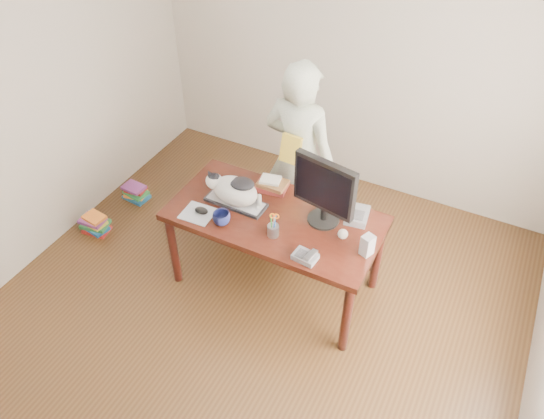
{
  "coord_description": "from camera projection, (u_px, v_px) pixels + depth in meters",
  "views": [
    {
      "loc": [
        1.32,
        -2.03,
        3.4
      ],
      "look_at": [
        0.0,
        0.55,
        0.85
      ],
      "focal_mm": 35.0,
      "sensor_mm": 36.0,
      "label": 1
    }
  ],
  "objects": [
    {
      "name": "speaker",
      "position": [
        367.0,
        245.0,
        3.61
      ],
      "size": [
        0.1,
        0.1,
        0.16
      ],
      "rotation": [
        0.0,
        0.0,
        -0.39
      ],
      "color": "#AAAAAC",
      "rests_on": "desk"
    },
    {
      "name": "room",
      "position": [
        230.0,
        201.0,
        3.16
      ],
      "size": [
        4.5,
        4.5,
        4.5
      ],
      "color": "black",
      "rests_on": "ground"
    },
    {
      "name": "book_stack",
      "position": [
        272.0,
        184.0,
        4.17
      ],
      "size": [
        0.27,
        0.21,
        0.09
      ],
      "rotation": [
        0.0,
        0.0,
        0.09
      ],
      "color": "#4F1615",
      "rests_on": "desk"
    },
    {
      "name": "cat",
      "position": [
        233.0,
        189.0,
        3.98
      ],
      "size": [
        0.47,
        0.24,
        0.27
      ],
      "rotation": [
        0.0,
        0.0,
        -0.01
      ],
      "color": "silver",
      "rests_on": "keyboard"
    },
    {
      "name": "mousepad",
      "position": [
        198.0,
        213.0,
        3.97
      ],
      "size": [
        0.25,
        0.23,
        0.01
      ],
      "rotation": [
        0.0,
        0.0,
        0.05
      ],
      "color": "#B1B6BD",
      "rests_on": "desk"
    },
    {
      "name": "keyboard",
      "position": [
        236.0,
        202.0,
        4.05
      ],
      "size": [
        0.48,
        0.19,
        0.03
      ],
      "rotation": [
        0.0,
        0.0,
        -0.01
      ],
      "color": "black",
      "rests_on": "desk"
    },
    {
      "name": "calculator",
      "position": [
        357.0,
        215.0,
        3.92
      ],
      "size": [
        0.19,
        0.23,
        0.06
      ],
      "rotation": [
        0.0,
        0.0,
        0.15
      ],
      "color": "slate",
      "rests_on": "desk"
    },
    {
      "name": "person",
      "position": [
        299.0,
        158.0,
        4.33
      ],
      "size": [
        0.65,
        0.45,
        1.71
      ],
      "primitive_type": "imported",
      "rotation": [
        0.0,
        0.0,
        3.07
      ],
      "color": "white",
      "rests_on": "ground"
    },
    {
      "name": "pen_cup",
      "position": [
        273.0,
        229.0,
        3.76
      ],
      "size": [
        0.1,
        0.1,
        0.21
      ],
      "rotation": [
        0.0,
        0.0,
        0.26
      ],
      "color": "gray",
      "rests_on": "desk"
    },
    {
      "name": "book_pile_b",
      "position": [
        136.0,
        192.0,
        5.23
      ],
      "size": [
        0.26,
        0.2,
        0.15
      ],
      "color": "#165088",
      "rests_on": "ground"
    },
    {
      "name": "monitor",
      "position": [
        324.0,
        189.0,
        3.7
      ],
      "size": [
        0.48,
        0.28,
        0.55
      ],
      "rotation": [
        0.0,
        0.0,
        -0.19
      ],
      "color": "black",
      "rests_on": "desk"
    },
    {
      "name": "phone",
      "position": [
        306.0,
        256.0,
        3.61
      ],
      "size": [
        0.17,
        0.14,
        0.07
      ],
      "rotation": [
        0.0,
        0.0,
        -0.11
      ],
      "color": "slate",
      "rests_on": "desk"
    },
    {
      "name": "desk",
      "position": [
        280.0,
        224.0,
        4.11
      ],
      "size": [
        1.6,
        0.8,
        0.75
      ],
      "color": "black",
      "rests_on": "ground"
    },
    {
      "name": "mouse",
      "position": [
        201.0,
        210.0,
        3.96
      ],
      "size": [
        0.11,
        0.07,
        0.04
      ],
      "rotation": [
        0.0,
        0.0,
        0.05
      ],
      "color": "black",
      "rests_on": "mousepad"
    },
    {
      "name": "baseball",
      "position": [
        343.0,
        234.0,
        3.76
      ],
      "size": [
        0.07,
        0.07,
        0.07
      ],
      "rotation": [
        0.0,
        0.0,
        -0.23
      ],
      "color": "white",
      "rests_on": "desk"
    },
    {
      "name": "book_pile_a",
      "position": [
        95.0,
        224.0,
        4.86
      ],
      "size": [
        0.27,
        0.22,
        0.18
      ],
      "color": "maroon",
      "rests_on": "ground"
    },
    {
      "name": "held_book",
      "position": [
        291.0,
        149.0,
        4.09
      ],
      "size": [
        0.17,
        0.11,
        0.23
      ],
      "rotation": [
        0.0,
        0.0,
        -0.07
      ],
      "color": "gold",
      "rests_on": "person"
    },
    {
      "name": "coffee_mug",
      "position": [
        222.0,
        218.0,
        3.86
      ],
      "size": [
        0.18,
        0.18,
        0.1
      ],
      "primitive_type": "imported",
      "rotation": [
        0.0,
        0.0,
        0.56
      ],
      "color": "#0D1237",
      "rests_on": "desk"
    }
  ]
}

